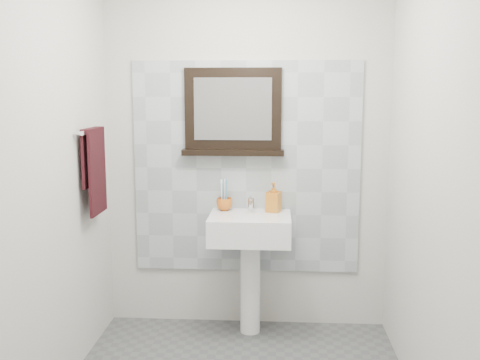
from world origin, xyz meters
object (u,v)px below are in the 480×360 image
Objects in this scene: pedestal_sink at (250,241)px; hand_towel at (94,164)px; toothbrush_cup at (224,204)px; soap_dispenser at (274,197)px; framed_mirror at (233,114)px.

pedestal_sink is 1.15m from hand_towel.
pedestal_sink is 8.60× the size of toothbrush_cup.
hand_towel is at bearing -165.17° from pedestal_sink.
soap_dispenser is 0.29× the size of framed_mirror.
toothbrush_cup is (-0.19, 0.13, 0.23)m from pedestal_sink.
framed_mirror is at bearing 27.68° from hand_towel.
pedestal_sink is 4.64× the size of soap_dispenser.
soap_dispenser is at bearing 17.81° from hand_towel.
framed_mirror is 1.29× the size of hand_towel.
toothbrush_cup is at bearing 145.59° from pedestal_sink.
framed_mirror reaches higher than pedestal_sink.
framed_mirror is at bearing 45.03° from toothbrush_cup.
toothbrush_cup is 0.54× the size of soap_dispenser.
soap_dispenser is 0.38× the size of hand_towel.
soap_dispenser is at bearing -15.68° from framed_mirror.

